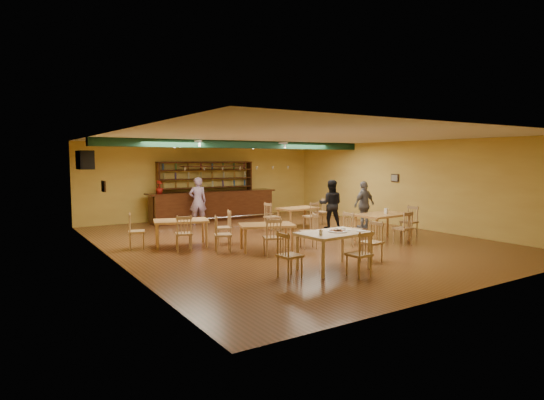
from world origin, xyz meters
TOP-DOWN VIEW (x-y plane):
  - floor at (0.00, 0.00)m, footprint 12.00×12.00m
  - ceiling_beam at (0.00, 2.80)m, footprint 10.00×0.30m
  - track_rail_left at (-1.80, 3.40)m, footprint 0.05×2.50m
  - track_rail_right at (1.40, 3.40)m, footprint 0.05×2.50m
  - ac_unit at (-4.80, 4.20)m, footprint 0.34×0.70m
  - picture_left at (-4.97, 1.00)m, footprint 0.04×0.34m
  - picture_right at (4.97, 0.50)m, footprint 0.04×0.34m
  - bar_counter at (-0.02, 5.15)m, footprint 5.17×0.85m
  - back_bar_hutch at (-0.02, 5.78)m, footprint 4.00×0.40m
  - poinsettia at (-2.16, 5.15)m, footprint 0.35×0.35m
  - dining_table_a at (-3.00, 0.86)m, footprint 1.63×1.23m
  - dining_table_b at (1.69, 1.89)m, footprint 1.45×0.94m
  - dining_table_c at (-1.34, -0.91)m, footprint 1.59×1.25m
  - dining_table_d at (2.24, -1.54)m, footprint 1.64×1.05m
  - near_table at (-1.18, -3.40)m, footprint 1.57×1.07m
  - pizza_tray at (-1.07, -3.40)m, footprint 0.45×0.45m
  - parmesan_shaker at (-1.67, -3.56)m, footprint 0.08×0.08m
  - napkin_stack at (-0.80, -3.18)m, footprint 0.21×0.16m
  - pizza_server at (-0.91, -3.34)m, footprint 0.29×0.29m
  - side_plate at (-0.59, -3.61)m, footprint 0.23×0.23m
  - patron_bar at (-1.02, 4.33)m, footprint 0.71×0.55m
  - patron_right_a at (2.49, 1.09)m, footprint 1.03×1.01m
  - patron_right_b at (3.44, 0.46)m, footprint 0.99×0.49m

SIDE VIEW (x-z plane):
  - floor at x=0.00m, z-range 0.00..0.00m
  - dining_table_b at x=1.69m, z-range 0.00..0.69m
  - dining_table_c at x=-1.34m, z-range 0.00..0.69m
  - dining_table_a at x=-3.00m, z-range 0.00..0.72m
  - dining_table_d at x=2.24m, z-range 0.00..0.79m
  - near_table at x=-1.18m, z-range 0.00..0.81m
  - bar_counter at x=-0.02m, z-range 0.00..1.13m
  - patron_right_b at x=3.44m, z-range 0.00..1.63m
  - side_plate at x=-0.59m, z-range 0.81..0.82m
  - pizza_tray at x=-1.07m, z-range 0.81..0.83m
  - napkin_stack at x=-0.80m, z-range 0.81..0.84m
  - pizza_server at x=-0.91m, z-range 0.83..0.83m
  - patron_right_a at x=2.49m, z-range 0.00..1.67m
  - patron_bar at x=-1.02m, z-range 0.00..1.73m
  - parmesan_shaker at x=-1.67m, z-range 0.81..0.92m
  - back_bar_hutch at x=-0.02m, z-range 0.00..2.28m
  - poinsettia at x=-2.16m, z-range 1.13..1.61m
  - picture_left at x=-4.97m, z-range 1.56..1.84m
  - picture_right at x=4.97m, z-range 1.56..1.84m
  - ac_unit at x=-4.80m, z-range 2.11..2.59m
  - ceiling_beam at x=0.00m, z-range 2.75..3.00m
  - track_rail_left at x=-1.80m, z-range 2.92..2.96m
  - track_rail_right at x=1.40m, z-range 2.92..2.96m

